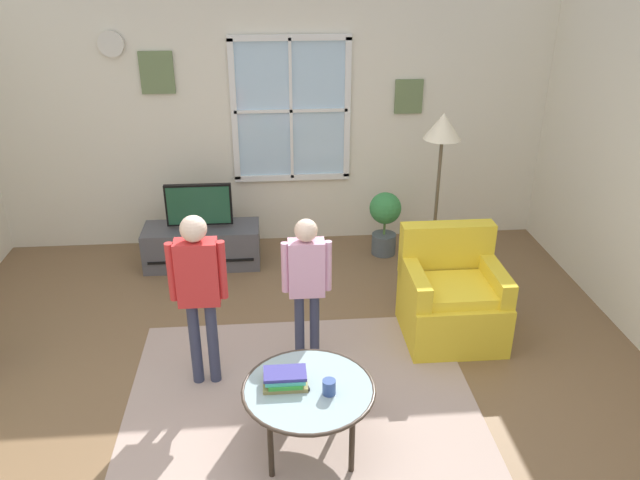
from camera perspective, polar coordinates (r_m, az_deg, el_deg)
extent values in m
cube|color=brown|center=(4.43, -3.08, -15.56)|extent=(6.22, 6.25, 0.02)
cube|color=silver|center=(6.42, -4.29, 11.73)|extent=(5.62, 0.12, 2.78)
cube|color=silver|center=(6.35, -2.68, 11.82)|extent=(1.13, 0.02, 1.40)
cube|color=white|center=(6.20, -2.81, 18.09)|extent=(1.19, 0.04, 0.06)
cube|color=white|center=(6.53, -2.55, 5.78)|extent=(1.19, 0.04, 0.06)
cube|color=white|center=(6.33, -7.91, 11.58)|extent=(0.06, 0.04, 1.40)
cube|color=white|center=(6.37, 2.53, 11.88)|extent=(0.06, 0.04, 1.40)
cube|color=white|center=(6.33, -2.68, 11.78)|extent=(0.03, 0.04, 1.40)
cube|color=white|center=(6.33, -2.68, 11.78)|extent=(1.13, 0.04, 0.03)
cube|color=#667A4C|center=(6.34, -14.75, 14.64)|extent=(0.32, 0.03, 0.40)
cube|color=#667A4C|center=(6.46, 8.15, 12.91)|extent=(0.28, 0.03, 0.34)
cylinder|color=silver|center=(6.37, -18.66, 16.70)|extent=(0.24, 0.04, 0.24)
cube|color=tan|center=(4.52, -1.70, -14.35)|extent=(2.43, 2.00, 0.01)
cube|color=#4C4C51|center=(6.27, -10.74, -0.52)|extent=(1.13, 0.44, 0.41)
cube|color=black|center=(6.10, -10.88, -1.95)|extent=(1.02, 0.02, 0.02)
cylinder|color=#4C4C4C|center=(6.18, -10.91, 1.38)|extent=(0.08, 0.08, 0.05)
cube|color=black|center=(6.10, -11.07, 3.21)|extent=(0.64, 0.05, 0.42)
cube|color=#1E4C33|center=(6.07, -11.10, 3.11)|extent=(0.60, 0.01, 0.38)
cube|color=yellow|center=(5.15, 11.99, -6.64)|extent=(0.76, 0.72, 0.42)
cube|color=yellow|center=(5.19, 11.52, -0.82)|extent=(0.76, 0.16, 0.45)
cube|color=yellow|center=(4.92, 8.72, -3.80)|extent=(0.12, 0.65, 0.20)
cube|color=yellow|center=(5.10, 15.76, -3.41)|extent=(0.12, 0.65, 0.20)
cube|color=yellow|center=(4.98, 12.40, -4.49)|extent=(0.61, 0.50, 0.08)
cylinder|color=#99B2B7|center=(3.90, -1.06, -13.53)|extent=(0.80, 0.80, 0.02)
torus|color=#3F3328|center=(3.90, -1.06, -13.53)|extent=(0.83, 0.83, 0.02)
cylinder|color=#33281E|center=(4.22, -4.63, -14.00)|extent=(0.04, 0.04, 0.43)
cylinder|color=#33281E|center=(4.24, 2.08, -13.69)|extent=(0.04, 0.04, 0.43)
cylinder|color=#33281E|center=(3.86, -4.55, -18.52)|extent=(0.04, 0.04, 0.43)
cylinder|color=#33281E|center=(3.88, 2.95, -18.14)|extent=(0.04, 0.04, 0.43)
cube|color=#968A4D|center=(3.92, -3.22, -12.93)|extent=(0.27, 0.19, 0.03)
cube|color=green|center=(3.90, -3.22, -12.63)|extent=(0.21, 0.20, 0.02)
cube|color=#45BAA5|center=(3.89, -3.23, -12.38)|extent=(0.25, 0.18, 0.02)
cube|color=#3A3787|center=(3.88, -3.24, -12.14)|extent=(0.26, 0.16, 0.02)
cylinder|color=#334C8C|center=(3.82, 0.84, -13.36)|extent=(0.08, 0.08, 0.10)
cube|color=black|center=(3.91, -1.61, -13.06)|extent=(0.08, 0.15, 0.02)
cylinder|color=#333851|center=(4.69, -1.89, -8.19)|extent=(0.07, 0.07, 0.60)
cylinder|color=#333851|center=(4.69, -0.50, -8.13)|extent=(0.07, 0.07, 0.60)
cube|color=#DB9EBC|center=(4.43, -1.25, -2.59)|extent=(0.26, 0.14, 0.43)
sphere|color=beige|center=(4.30, -1.29, 0.89)|extent=(0.16, 0.16, 0.16)
cylinder|color=#DB9EBC|center=(4.39, -3.23, -2.54)|extent=(0.05, 0.05, 0.38)
cylinder|color=#DB9EBC|center=(4.41, 0.74, -2.39)|extent=(0.05, 0.05, 0.38)
cylinder|color=#333851|center=(4.57, -11.38, -9.26)|extent=(0.08, 0.08, 0.66)
cylinder|color=#333851|center=(4.56, -9.81, -9.23)|extent=(0.08, 0.08, 0.66)
cube|color=red|center=(4.27, -11.19, -2.96)|extent=(0.29, 0.15, 0.47)
sphere|color=beige|center=(4.13, -11.56, 1.02)|extent=(0.18, 0.18, 0.18)
cylinder|color=red|center=(4.27, -13.48, -2.87)|extent=(0.06, 0.06, 0.42)
cylinder|color=red|center=(4.23, -8.98, -2.74)|extent=(0.06, 0.06, 0.42)
cylinder|color=#4C565B|center=(6.46, 5.87, -0.34)|extent=(0.25, 0.25, 0.22)
cylinder|color=#4C7238|center=(6.39, 5.93, 1.06)|extent=(0.02, 0.02, 0.13)
sphere|color=#388B46|center=(6.30, 6.02, 2.93)|extent=(0.32, 0.32, 0.32)
cylinder|color=black|center=(5.92, 10.01, -4.16)|extent=(0.26, 0.26, 0.03)
cylinder|color=brown|center=(5.61, 10.55, 2.13)|extent=(0.03, 0.03, 1.44)
cone|color=beige|center=(5.35, 11.24, 10.23)|extent=(0.32, 0.32, 0.22)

